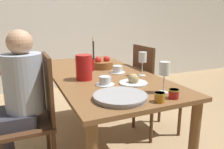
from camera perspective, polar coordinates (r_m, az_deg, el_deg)
ground_plane at (r=2.35m, az=-2.80°, el=-18.32°), size 20.00×20.00×0.00m
wall_back at (r=4.15m, az=-14.50°, el=14.24°), size 10.00×0.06×2.60m
dining_table at (r=2.07m, az=-3.02°, el=-2.53°), size 0.86×1.81×0.78m
chair_person_side at (r=1.89m, az=-19.42°, el=-9.76°), size 0.42×0.42×1.00m
chair_opposite at (r=2.43m, az=10.20°, el=-3.77°), size 0.42×0.42×1.00m
person_seated at (r=1.85m, az=-22.91°, el=-4.34°), size 0.39×0.41×1.20m
red_pitcher at (r=1.82m, az=-7.32°, el=1.89°), size 0.16×0.14×0.21m
wine_glass_water at (r=1.94m, az=8.00°, el=4.25°), size 0.07×0.07×0.21m
wine_glass_juice at (r=1.51m, az=13.54°, el=1.09°), size 0.07×0.07×0.22m
teacup_near_person at (r=1.67m, az=-1.87°, el=-1.78°), size 0.15×0.15×0.07m
teacup_across at (r=2.05m, az=1.39°, el=1.24°), size 0.15×0.15×0.07m
serving_tray at (r=1.38m, az=2.16°, el=-5.83°), size 0.34×0.34×0.03m
bread_plate at (r=1.71m, az=5.60°, el=-1.68°), size 0.22×0.22×0.08m
jam_jar_amber at (r=1.36m, az=12.33°, el=-5.70°), size 0.07×0.07×0.06m
jam_jar_red at (r=1.44m, az=15.83°, el=-4.76°), size 0.07×0.07×0.06m
fruit_bowl at (r=2.24m, az=-2.52°, el=2.77°), size 0.21×0.21×0.13m
candlestick_tall at (r=2.73m, az=-4.88°, el=6.09°), size 0.06×0.06×0.28m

